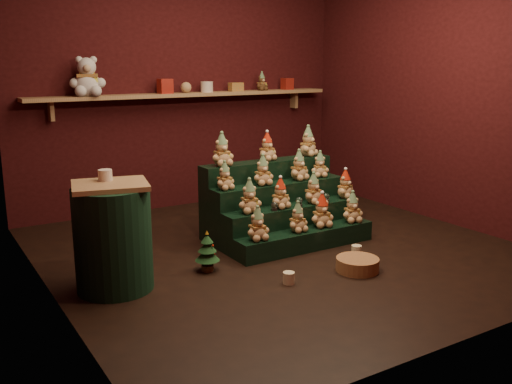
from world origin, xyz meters
TOP-DOWN VIEW (x-y plane):
  - ground at (0.00, 0.00)m, footprint 4.00×4.00m
  - back_wall at (0.00, 2.05)m, footprint 4.00×0.10m
  - front_wall at (0.00, -2.05)m, footprint 4.00×0.10m
  - left_wall at (-2.05, 0.00)m, footprint 0.10×4.00m
  - right_wall at (2.05, 0.00)m, footprint 0.10×4.00m
  - back_shelf at (0.00, 1.87)m, footprint 3.60×0.26m
  - riser_tier_front at (0.21, -0.09)m, footprint 1.40×0.22m
  - riser_tier_midfront at (0.21, 0.13)m, footprint 1.40×0.22m
  - riser_tier_midback at (0.21, 0.35)m, footprint 1.40×0.22m
  - riser_tier_back at (0.21, 0.57)m, footprint 1.40×0.22m
  - teddy_0 at (-0.32, -0.10)m, footprint 0.21×0.19m
  - teddy_1 at (0.11, -0.09)m, footprint 0.21×0.20m
  - teddy_2 at (0.39, -0.07)m, footprint 0.25×0.23m
  - teddy_3 at (0.74, -0.10)m, footprint 0.24×0.22m
  - teddy_4 at (-0.26, 0.12)m, footprint 0.24×0.23m
  - teddy_5 at (0.06, 0.12)m, footprint 0.24×0.22m
  - teddy_6 at (0.44, 0.11)m, footprint 0.23×0.21m
  - teddy_7 at (0.83, 0.11)m, footprint 0.24×0.23m
  - teddy_8 at (-0.38, 0.36)m, footprint 0.21×0.19m
  - teddy_9 at (0.02, 0.34)m, footprint 0.21×0.19m
  - teddy_10 at (0.44, 0.35)m, footprint 0.24×0.23m
  - teddy_11 at (0.70, 0.36)m, footprint 0.23×0.22m
  - teddy_12 at (-0.30, 0.56)m, footprint 0.22×0.20m
  - teddy_13 at (0.21, 0.57)m, footprint 0.23×0.22m
  - teddy_14 at (0.71, 0.58)m, footprint 0.28×0.27m
  - snow_globe_a at (-0.03, 0.07)m, footprint 0.06×0.06m
  - snow_globe_b at (0.24, 0.07)m, footprint 0.07×0.07m
  - snow_globe_c at (0.56, 0.07)m, footprint 0.06×0.06m
  - side_table at (-1.56, -0.08)m, footprint 0.62×0.57m
  - table_ornament at (-1.56, 0.02)m, footprint 0.10×0.10m
  - mini_christmas_tree at (-0.81, -0.11)m, footprint 0.20×0.20m
  - mug_left at (-0.40, -0.69)m, footprint 0.09×0.09m
  - mug_right at (0.48, -0.46)m, footprint 0.09×0.09m
  - wicker_basket at (0.23, -0.76)m, footprint 0.46×0.46m
  - white_bear at (-1.14, 1.84)m, footprint 0.43×0.40m
  - brown_bear at (0.95, 1.84)m, footprint 0.16×0.15m
  - gift_tin_red_a at (-0.30, 1.85)m, footprint 0.14×0.14m
  - gift_tin_cream at (0.21, 1.85)m, footprint 0.14×0.14m
  - gift_tin_red_b at (1.33, 1.85)m, footprint 0.12×0.12m
  - shelf_plush_ball at (-0.05, 1.85)m, footprint 0.12×0.12m
  - scarf_gift_box at (0.60, 1.85)m, footprint 0.16×0.10m

SIDE VIEW (x-z plane):
  - ground at x=0.00m, z-range 0.00..0.00m
  - mug_right at x=0.48m, z-range 0.00..0.09m
  - mug_left at x=-0.40m, z-range 0.00..0.09m
  - wicker_basket at x=0.23m, z-range 0.00..0.11m
  - riser_tier_front at x=0.21m, z-range 0.00..0.18m
  - mini_christmas_tree at x=-0.81m, z-range 0.00..0.34m
  - riser_tier_midfront at x=0.21m, z-range 0.00..0.36m
  - riser_tier_midback at x=0.21m, z-range 0.00..0.54m
  - teddy_1 at x=0.11m, z-range 0.18..0.45m
  - teddy_0 at x=-0.32m, z-range 0.18..0.47m
  - teddy_3 at x=0.74m, z-range 0.18..0.47m
  - teddy_2 at x=0.39m, z-range 0.18..0.49m
  - riser_tier_back at x=0.21m, z-range 0.00..0.72m
  - snow_globe_a at x=-0.03m, z-range 0.36..0.44m
  - side_table at x=-1.56m, z-range 0.00..0.81m
  - snow_globe_c at x=0.56m, z-range 0.36..0.45m
  - snow_globe_b at x=0.24m, z-range 0.36..0.45m
  - teddy_7 at x=0.83m, z-range 0.36..0.64m
  - teddy_5 at x=0.06m, z-range 0.36..0.64m
  - teddy_6 at x=0.44m, z-range 0.36..0.64m
  - teddy_4 at x=-0.26m, z-range 0.36..0.66m
  - teddy_11 at x=0.70m, z-range 0.54..0.79m
  - teddy_8 at x=-0.38m, z-range 0.54..0.79m
  - teddy_9 at x=0.02m, z-range 0.54..0.82m
  - teddy_10 at x=0.44m, z-range 0.54..0.83m
  - teddy_13 at x=0.21m, z-range 0.72..0.99m
  - table_ornament at x=-1.56m, z-range 0.82..0.90m
  - teddy_14 at x=0.71m, z-range 0.72..1.02m
  - teddy_12 at x=-0.30m, z-range 0.72..1.02m
  - back_shelf at x=0.00m, z-range 1.17..1.41m
  - scarf_gift_box at x=0.60m, z-range 1.32..1.42m
  - gift_tin_cream at x=0.21m, z-range 1.32..1.44m
  - shelf_plush_ball at x=-0.05m, z-range 1.32..1.44m
  - gift_tin_red_b at x=1.33m, z-range 1.32..1.46m
  - back_wall at x=0.00m, z-range 0.00..2.80m
  - front_wall at x=0.00m, z-range 0.00..2.80m
  - left_wall at x=-2.05m, z-range 0.00..2.80m
  - right_wall at x=2.05m, z-range 0.00..2.80m
  - gift_tin_red_a at x=-0.30m, z-range 1.32..1.48m
  - brown_bear at x=0.95m, z-range 1.32..1.54m
  - white_bear at x=-1.14m, z-range 1.32..1.82m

